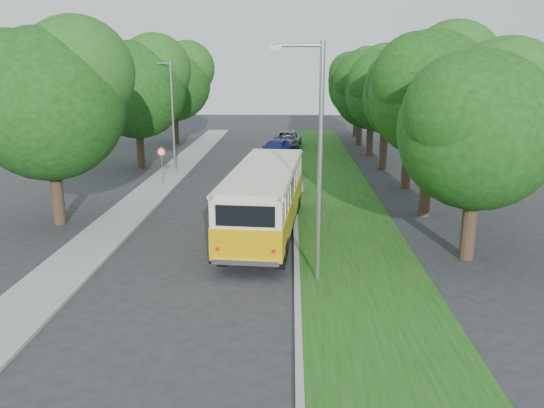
{
  "coord_description": "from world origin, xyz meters",
  "views": [
    {
      "loc": [
        3.35,
        -19.55,
        7.29
      ],
      "look_at": [
        2.56,
        2.34,
        1.5
      ],
      "focal_mm": 35.0,
      "sensor_mm": 36.0,
      "label": 1
    }
  ],
  "objects_px": {
    "vintage_bus": "(265,201)",
    "car_silver": "(281,176)",
    "lamppost_near": "(317,157)",
    "lamppost_far": "(171,113)",
    "car_white": "(285,168)",
    "car_blue": "(275,149)",
    "car_grey": "(287,140)"
  },
  "relations": [
    {
      "from": "lamppost_far",
      "to": "car_white",
      "type": "relative_size",
      "value": 1.6
    },
    {
      "from": "car_grey",
      "to": "car_silver",
      "type": "bearing_deg",
      "value": -86.82
    },
    {
      "from": "lamppost_near",
      "to": "car_white",
      "type": "xyz_separation_m",
      "value": [
        -1.26,
        16.74,
        -3.6
      ]
    },
    {
      "from": "vintage_bus",
      "to": "car_grey",
      "type": "bearing_deg",
      "value": 92.92
    },
    {
      "from": "car_silver",
      "to": "car_blue",
      "type": "relative_size",
      "value": 0.92
    },
    {
      "from": "vintage_bus",
      "to": "car_silver",
      "type": "bearing_deg",
      "value": 91.28
    },
    {
      "from": "car_white",
      "to": "lamppost_far",
      "type": "bearing_deg",
      "value": 173.77
    },
    {
      "from": "lamppost_near",
      "to": "lamppost_far",
      "type": "distance_m",
      "value": 20.53
    },
    {
      "from": "car_silver",
      "to": "lamppost_far",
      "type": "bearing_deg",
      "value": 131.91
    },
    {
      "from": "lamppost_far",
      "to": "car_silver",
      "type": "bearing_deg",
      "value": -29.45
    },
    {
      "from": "car_white",
      "to": "car_grey",
      "type": "relative_size",
      "value": 0.91
    },
    {
      "from": "car_silver",
      "to": "car_blue",
      "type": "distance_m",
      "value": 10.63
    },
    {
      "from": "car_blue",
      "to": "car_grey",
      "type": "height_order",
      "value": "car_grey"
    },
    {
      "from": "lamppost_near",
      "to": "car_silver",
      "type": "height_order",
      "value": "lamppost_near"
    },
    {
      "from": "car_silver",
      "to": "car_grey",
      "type": "height_order",
      "value": "car_silver"
    },
    {
      "from": "lamppost_near",
      "to": "car_white",
      "type": "distance_m",
      "value": 17.17
    },
    {
      "from": "lamppost_near",
      "to": "car_silver",
      "type": "relative_size",
      "value": 1.8
    },
    {
      "from": "car_silver",
      "to": "car_grey",
      "type": "xyz_separation_m",
      "value": [
        0.23,
        16.14,
        -0.04
      ]
    },
    {
      "from": "car_grey",
      "to": "lamppost_far",
      "type": "bearing_deg",
      "value": -118.84
    },
    {
      "from": "lamppost_far",
      "to": "car_silver",
      "type": "distance_m",
      "value": 9.21
    },
    {
      "from": "vintage_bus",
      "to": "car_grey",
      "type": "height_order",
      "value": "vintage_bus"
    },
    {
      "from": "vintage_bus",
      "to": "car_blue",
      "type": "distance_m",
      "value": 19.69
    },
    {
      "from": "car_silver",
      "to": "car_white",
      "type": "xyz_separation_m",
      "value": [
        0.18,
        2.45,
        0.01
      ]
    },
    {
      "from": "lamppost_near",
      "to": "lamppost_far",
      "type": "bearing_deg",
      "value": 115.71
    },
    {
      "from": "lamppost_far",
      "to": "car_grey",
      "type": "xyz_separation_m",
      "value": [
        7.7,
        11.93,
        -3.4
      ]
    },
    {
      "from": "lamppost_far",
      "to": "car_grey",
      "type": "distance_m",
      "value": 14.6
    },
    {
      "from": "vintage_bus",
      "to": "car_silver",
      "type": "distance_m",
      "value": 9.11
    },
    {
      "from": "vintage_bus",
      "to": "car_grey",
      "type": "xyz_separation_m",
      "value": [
        0.77,
        25.2,
        -0.83
      ]
    },
    {
      "from": "lamppost_near",
      "to": "car_blue",
      "type": "distance_m",
      "value": 25.25
    },
    {
      "from": "car_white",
      "to": "car_grey",
      "type": "height_order",
      "value": "car_white"
    },
    {
      "from": "vintage_bus",
      "to": "car_silver",
      "type": "relative_size",
      "value": 2.33
    },
    {
      "from": "vintage_bus",
      "to": "car_grey",
      "type": "relative_size",
      "value": 2.02
    }
  ]
}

